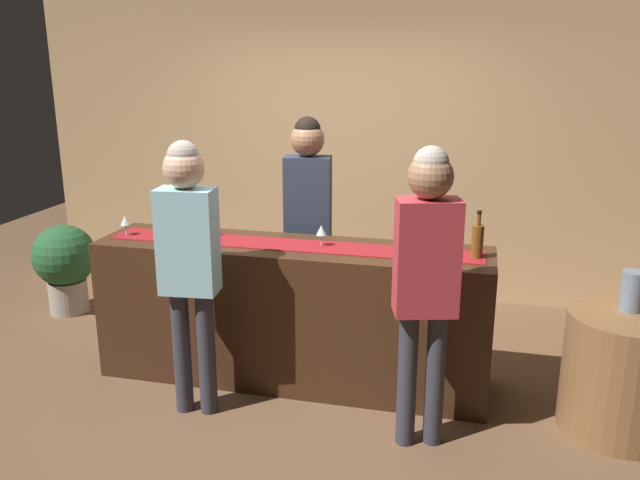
{
  "coord_description": "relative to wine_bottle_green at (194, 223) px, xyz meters",
  "views": [
    {
      "loc": [
        1.17,
        -3.96,
        2.17
      ],
      "look_at": [
        0.2,
        0.0,
        1.02
      ],
      "focal_mm": 36.37,
      "sensor_mm": 36.0,
      "label": 1
    }
  ],
  "objects": [
    {
      "name": "ground_plane",
      "position": [
        0.69,
        0.0,
        -1.08
      ],
      "size": [
        10.0,
        10.0,
        0.0
      ],
      "primitive_type": "plane",
      "color": "brown"
    },
    {
      "name": "back_wall",
      "position": [
        0.69,
        1.9,
        0.37
      ],
      "size": [
        6.0,
        0.12,
        2.9
      ],
      "primitive_type": "cube",
      "color": "tan",
      "rests_on": "ground"
    },
    {
      "name": "bar_counter",
      "position": [
        0.69,
        0.0,
        -0.6
      ],
      "size": [
        2.65,
        0.6,
        0.97
      ],
      "primitive_type": "cube",
      "color": "#3D2314",
      "rests_on": "ground"
    },
    {
      "name": "counter_runner_cloth",
      "position": [
        0.69,
        0.0,
        -0.11
      ],
      "size": [
        2.51,
        0.28,
        0.01
      ],
      "primitive_type": "cube",
      "color": "maroon",
      "rests_on": "bar_counter"
    },
    {
      "name": "wine_bottle_green",
      "position": [
        0.0,
        0.0,
        0.0
      ],
      "size": [
        0.07,
        0.07,
        0.3
      ],
      "color": "#194723",
      "rests_on": "bar_counter"
    },
    {
      "name": "wine_bottle_amber",
      "position": [
        1.89,
        0.01,
        0.0
      ],
      "size": [
        0.07,
        0.07,
        0.3
      ],
      "color": "brown",
      "rests_on": "bar_counter"
    },
    {
      "name": "wine_glass_near_customer",
      "position": [
        0.89,
        0.02,
        -0.01
      ],
      "size": [
        0.07,
        0.07,
        0.14
      ],
      "color": "silver",
      "rests_on": "bar_counter"
    },
    {
      "name": "wine_glass_mid_counter",
      "position": [
        -0.5,
        -0.04,
        -0.01
      ],
      "size": [
        0.07,
        0.07,
        0.14
      ],
      "color": "silver",
      "rests_on": "bar_counter"
    },
    {
      "name": "bartender",
      "position": [
        0.65,
        0.58,
        0.02
      ],
      "size": [
        0.36,
        0.25,
        1.76
      ],
      "rotation": [
        0.0,
        0.0,
        3.27
      ],
      "color": "#26262B",
      "rests_on": "ground"
    },
    {
      "name": "customer_sipping",
      "position": [
        1.62,
        -0.58,
        -0.0
      ],
      "size": [
        0.38,
        0.28,
        1.73
      ],
      "rotation": [
        0.0,
        0.0,
        0.27
      ],
      "color": "#33333D",
      "rests_on": "ground"
    },
    {
      "name": "customer_browsing",
      "position": [
        0.22,
        -0.56,
        -0.02
      ],
      "size": [
        0.36,
        0.24,
        1.72
      ],
      "rotation": [
        0.0,
        0.0,
        0.1
      ],
      "color": "#33333D",
      "rests_on": "ground"
    },
    {
      "name": "round_side_table",
      "position": [
        2.77,
        -0.16,
        -0.71
      ],
      "size": [
        0.68,
        0.68,
        0.74
      ],
      "primitive_type": "cylinder",
      "color": "brown",
      "rests_on": "ground"
    },
    {
      "name": "vase_on_side_table",
      "position": [
        2.78,
        -0.08,
        -0.22
      ],
      "size": [
        0.13,
        0.13,
        0.24
      ],
      "primitive_type": "cylinder",
      "color": "slate",
      "rests_on": "round_side_table"
    },
    {
      "name": "potted_plant_tall",
      "position": [
        -1.57,
        0.72,
        -0.63
      ],
      "size": [
        0.54,
        0.54,
        0.78
      ],
      "color": "#9E9389",
      "rests_on": "ground"
    }
  ]
}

